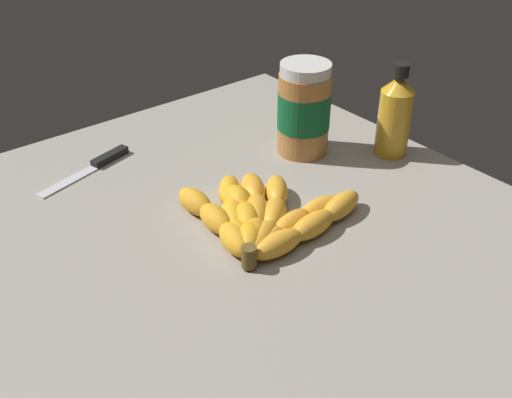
{
  "coord_description": "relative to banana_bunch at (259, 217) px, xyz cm",
  "views": [
    {
      "loc": [
        55.6,
        -42.13,
        49.19
      ],
      "look_at": [
        3.77,
        -0.47,
        5.66
      ],
      "focal_mm": 42.1,
      "sensor_mm": 36.0,
      "label": 1
    }
  ],
  "objects": [
    {
      "name": "butter_knife",
      "position": [
        -29.41,
        -10.89,
        -1.19
      ],
      "size": [
        6.39,
        17.56,
        1.2
      ],
      "color": "silver",
      "rests_on": "ground_plane"
    },
    {
      "name": "ground_plane",
      "position": [
        -2.93,
        -0.81,
        -3.7
      ],
      "size": [
        82.33,
        76.3,
        4.06
      ],
      "primitive_type": "cube",
      "color": "gray"
    },
    {
      "name": "banana_bunch",
      "position": [
        0.0,
        0.0,
        0.0
      ],
      "size": [
        20.15,
        23.33,
        3.66
      ],
      "color": "gold",
      "rests_on": "ground_plane"
    },
    {
      "name": "peanut_butter_jar",
      "position": [
        -12.83,
        19.79,
        5.98
      ],
      "size": [
        8.74,
        8.74,
        15.51
      ],
      "color": "#B27238",
      "rests_on": "ground_plane"
    },
    {
      "name": "honey_bottle",
      "position": [
        -3.05,
        30.9,
        5.43
      ],
      "size": [
        5.48,
        5.48,
        15.71
      ],
      "color": "gold",
      "rests_on": "ground_plane"
    }
  ]
}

